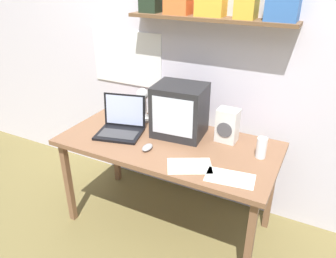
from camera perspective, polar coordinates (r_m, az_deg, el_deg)
ground_plane at (r=2.77m, az=0.00°, el=-15.81°), size 12.00×12.00×0.00m
back_wall at (r=2.58m, az=5.45°, el=13.94°), size 5.60×0.24×2.60m
corner_desk at (r=2.37m, az=0.00°, el=-3.53°), size 1.55×0.76×0.74m
crt_monitor at (r=2.37m, az=2.05°, el=3.25°), size 0.39×0.34×0.38m
laptop at (r=2.47m, az=-8.09°, el=0.98°), size 0.38×0.35×0.27m
desk_lamp at (r=2.58m, az=-4.31°, el=4.98°), size 0.13×0.17×0.28m
juice_glass at (r=2.21m, az=15.94°, el=-3.32°), size 0.07×0.07×0.14m
space_heater at (r=2.33m, az=10.29°, el=0.62°), size 0.15×0.12×0.24m
computer_mouse at (r=2.24m, az=-3.63°, el=-3.22°), size 0.06×0.11×0.03m
loose_paper_near_laptop at (r=1.99m, az=10.74°, el=-8.35°), size 0.31×0.20×0.00m
open_notebook at (r=2.06m, az=3.77°, el=-6.44°), size 0.33×0.29×0.00m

